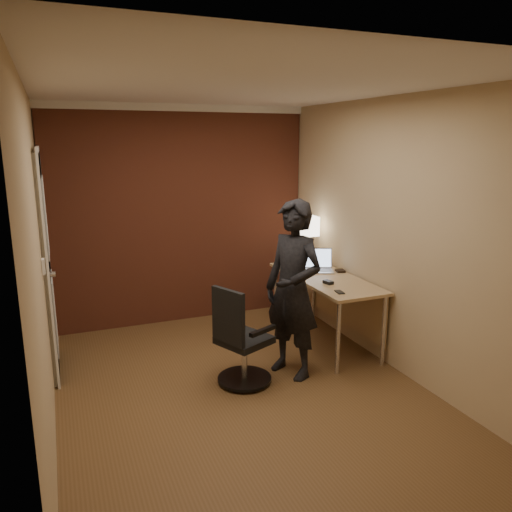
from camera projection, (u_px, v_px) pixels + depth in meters
name	position (u px, v px, depth m)	size (l,w,h in m)	color
room	(166.00, 212.00, 5.27)	(4.00, 4.00, 4.00)	brown
desk	(331.00, 288.00, 5.23)	(0.60, 1.50, 0.73)	tan
desk_lamp	(307.00, 227.00, 5.69)	(0.22, 0.22, 0.54)	silver
laptop	(317.00, 265.00, 5.41)	(0.40, 0.37, 0.23)	silver
mouse	(328.00, 282.00, 4.91)	(0.06, 0.10, 0.03)	black
phone	(340.00, 292.00, 4.63)	(0.06, 0.12, 0.01)	black
wallet	(340.00, 271.00, 5.36)	(0.09, 0.11, 0.02)	black
office_chair	(240.00, 343.00, 4.33)	(0.53, 0.57, 0.88)	black
person	(293.00, 290.00, 4.45)	(0.59, 0.39, 1.62)	black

